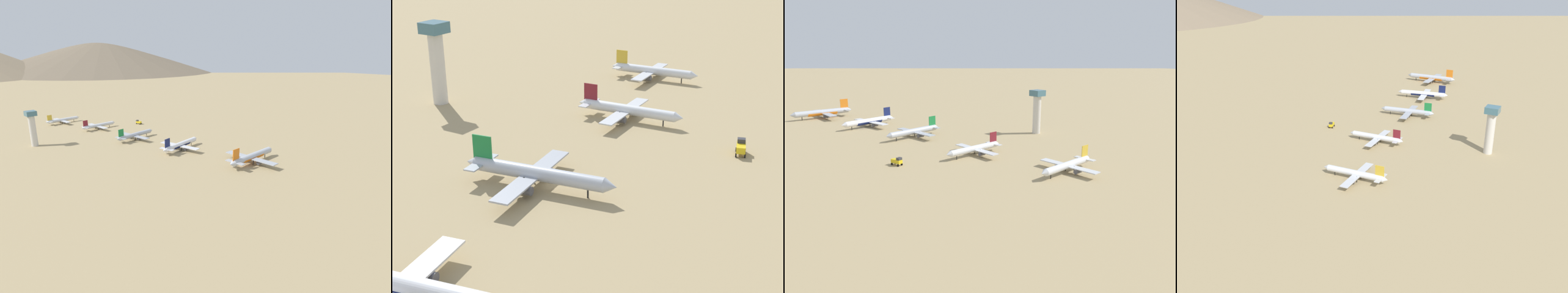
{
  "view_description": "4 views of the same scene",
  "coord_description": "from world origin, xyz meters",
  "views": [
    {
      "loc": [
        -143.8,
        -218.79,
        70.99
      ],
      "look_at": [
        11.0,
        -59.69,
        3.66
      ],
      "focal_mm": 29.71,
      "sensor_mm": 36.0,
      "label": 1
    },
    {
      "loc": [
        73.04,
        -104.26,
        60.7
      ],
      "look_at": [
        3.69,
        12.19,
        6.74
      ],
      "focal_mm": 55.34,
      "sensor_mm": 36.0,
      "label": 2
    },
    {
      "loc": [
        108.63,
        197.27,
        52.06
      ],
      "look_at": [
        -3.53,
        58.27,
        6.18
      ],
      "focal_mm": 35.48,
      "sensor_mm": 36.0,
      "label": 3
    },
    {
      "loc": [
        -110.38,
        247.38,
        91.14
      ],
      "look_at": [
        -11.7,
        67.76,
        4.66
      ],
      "focal_mm": 37.28,
      "sensor_mm": 36.0,
      "label": 4
    }
  ],
  "objects": [
    {
      "name": "parked_jet_1",
      "position": [
        6.03,
        -49.06,
        3.88
      ],
      "size": [
        40.18,
        32.91,
        11.65
      ],
      "color": "white",
      "rests_on": "ground"
    },
    {
      "name": "ground_plane",
      "position": [
        0.0,
        0.0,
        0.0
      ],
      "size": [
        1800.0,
        1800.0,
        0.0
      ],
      "primitive_type": "plane",
      "color": "tan"
    },
    {
      "name": "desert_hill_2",
      "position": [
        426.06,
        807.83,
        56.97
      ],
      "size": [
        751.82,
        751.82,
        113.95
      ],
      "primitive_type": "cone",
      "color": "#70604C",
      "rests_on": "ground"
    },
    {
      "name": "control_tower",
      "position": [
        -67.06,
        35.38,
        15.14
      ],
      "size": [
        7.2,
        7.2,
        26.94
      ],
      "color": "beige",
      "rests_on": "ground"
    },
    {
      "name": "service_truck",
      "position": [
        32.47,
        42.67,
        2.08
      ],
      "size": [
        4.0,
        5.64,
        3.9
      ],
      "color": "yellow",
      "rests_on": "ground"
    },
    {
      "name": "parked_jet_4",
      "position": [
        -19.28,
        98.29,
        3.36
      ],
      "size": [
        34.62,
        28.14,
        9.98
      ],
      "color": "silver",
      "rests_on": "ground"
    },
    {
      "name": "parked_jet_0",
      "position": [
        19.76,
        -102.82,
        4.4
      ],
      "size": [
        45.78,
        37.1,
        13.22
      ],
      "color": "#B2B7C1",
      "rests_on": "ground"
    },
    {
      "name": "parked_jet_3",
      "position": [
        -5.65,
        51.49,
        3.36
      ],
      "size": [
        34.62,
        28.12,
        9.98
      ],
      "color": "silver",
      "rests_on": "ground"
    },
    {
      "name": "parked_jet_2",
      "position": [
        -1.78,
        -1.96,
        3.74
      ],
      "size": [
        38.46,
        31.41,
        11.1
      ],
      "color": "#B2B7C1",
      "rests_on": "ground"
    }
  ]
}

